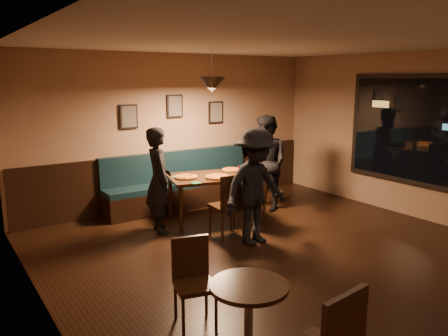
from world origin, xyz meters
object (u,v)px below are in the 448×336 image
object	(u,v)px
booth_bench	(183,180)
chair_near_left	(227,205)
tabasco_bottle	(239,169)
diner_left	(159,180)
dining_table	(212,198)
cafe_chair_far	(195,284)
chair_near_right	(249,197)
cafe_table	(249,323)
diner_front	(256,187)
soda_glass	(253,170)
diner_right	(267,163)

from	to	relation	value
booth_bench	chair_near_left	xyz separation A→B (m)	(-0.23, -1.76, -0.01)
chair_near_left	tabasco_bottle	size ratio (longest dim) A/B	8.38
chair_near_left	tabasco_bottle	bearing A→B (deg)	48.51
diner_left	tabasco_bottle	xyz separation A→B (m)	(1.52, 0.02, 0.01)
dining_table	cafe_chair_far	xyz separation A→B (m)	(-1.90, -2.65, 0.04)
chair_near_right	cafe_table	xyz separation A→B (m)	(-2.15, -2.80, -0.13)
diner_front	soda_glass	size ratio (longest dim) A/B	10.55
dining_table	booth_bench	bearing A→B (deg)	106.60
chair_near_right	diner_left	size ratio (longest dim) A/B	0.58
diner_left	diner_front	xyz separation A→B (m)	(0.92, -1.22, 0.02)
booth_bench	cafe_chair_far	distance (m)	4.06
diner_front	cafe_chair_far	bearing A→B (deg)	-147.72
diner_left	diner_front	world-z (taller)	diner_front
diner_left	cafe_table	distance (m)	3.48
cafe_table	dining_table	bearing A→B (deg)	61.84
dining_table	diner_front	world-z (taller)	diner_front
diner_left	diner_right	xyz separation A→B (m)	(2.14, 0.01, 0.04)
chair_near_left	diner_left	distance (m)	1.11
soda_glass	tabasco_bottle	world-z (taller)	soda_glass
chair_near_right	diner_right	xyz separation A→B (m)	(0.81, 0.56, 0.38)
booth_bench	diner_left	distance (m)	1.42
booth_bench	chair_near_right	bearing A→B (deg)	-76.66
tabasco_bottle	booth_bench	bearing A→B (deg)	119.92
booth_bench	chair_near_left	bearing A→B (deg)	-97.39
diner_right	cafe_table	xyz separation A→B (m)	(-2.96, -3.37, -0.51)
diner_front	diner_left	bearing A→B (deg)	121.91
chair_near_left	diner_front	bearing A→B (deg)	-64.62
cafe_table	cafe_chair_far	world-z (taller)	cafe_chair_far
cafe_table	booth_bench	bearing A→B (deg)	67.64
chair_near_left	cafe_chair_far	bearing A→B (deg)	-128.09
chair_near_left	diner_left	world-z (taller)	diner_left
dining_table	cafe_chair_far	size ratio (longest dim) A/B	1.70
chair_near_left	cafe_table	distance (m)	3.02
tabasco_bottle	cafe_table	xyz separation A→B (m)	(-2.34, -3.37, -0.47)
chair_near_left	chair_near_right	world-z (taller)	chair_near_left
chair_near_left	chair_near_right	size ratio (longest dim) A/B	1.03
soda_glass	tabasco_bottle	size ratio (longest dim) A/B	1.35
dining_table	chair_near_left	size ratio (longest dim) A/B	1.45
diner_right	diner_front	world-z (taller)	diner_right
chair_near_left	tabasco_bottle	xyz separation A→B (m)	(0.79, 0.79, 0.33)
chair_near_right	diner_front	size ratio (longest dim) A/B	0.57
chair_near_left	diner_left	xyz separation A→B (m)	(-0.74, 0.77, 0.33)
chair_near_right	soda_glass	world-z (taller)	chair_near_right
diner_front	cafe_table	size ratio (longest dim) A/B	2.40
chair_near_left	diner_right	distance (m)	1.65
chair_near_right	diner_front	world-z (taller)	diner_front
diner_left	tabasco_bottle	world-z (taller)	diner_left
dining_table	diner_right	size ratio (longest dim) A/B	0.83
chair_near_left	cafe_table	size ratio (longest dim) A/B	1.41
diner_right	cafe_chair_far	xyz separation A→B (m)	(-3.04, -2.63, -0.44)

